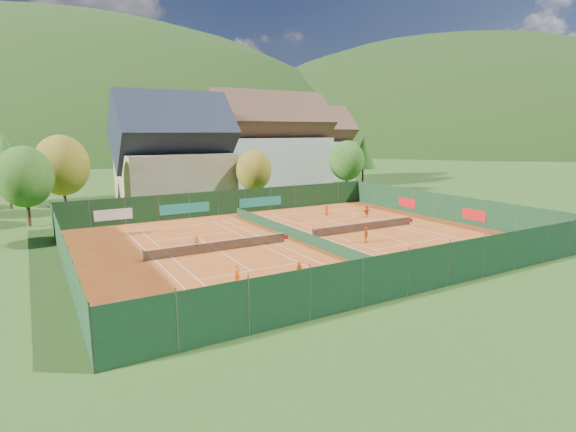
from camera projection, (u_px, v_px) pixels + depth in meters
The scene contains 31 objects.
ground at pixel (299, 240), 42.62m from camera, with size 600.00×600.00×0.00m, color #2A4E18.
clay_pad at pixel (299, 240), 42.62m from camera, with size 40.00×32.00×0.01m, color #BB4F1B.
court_markings_left at pixel (219, 251), 38.67m from camera, with size 11.03×23.83×0.00m.
court_markings_right at pixel (364, 231), 46.56m from camera, with size 11.03×23.83×0.00m.
tennis_net_left at pixel (221, 245), 38.65m from camera, with size 13.30×0.10×1.02m.
tennis_net_right at pixel (366, 226), 46.54m from camera, with size 13.30×0.10×1.02m.
court_divider at pixel (299, 235), 42.52m from camera, with size 0.03×28.80×1.00m.
fence_north at pixel (228, 202), 55.71m from camera, with size 40.00×0.10×3.00m.
fence_south at pixel (429, 269), 28.74m from camera, with size 40.00×0.04×3.00m.
fence_west at pixel (63, 253), 32.47m from camera, with size 0.04×32.00×3.00m.
fence_east at pixel (445, 207), 52.25m from camera, with size 0.09×32.00×3.00m.
chalet at pixel (174, 156), 65.40m from camera, with size 16.20×12.00×16.00m.
hotel_block_a at pixel (270, 147), 79.72m from camera, with size 21.60×11.00×17.25m.
hotel_block_b at pixel (311, 148), 93.57m from camera, with size 17.28×10.00×15.50m.
tree_west_front at pixel (25, 177), 47.76m from camera, with size 5.72×5.72×8.69m.
tree_west_mid at pixel (62, 165), 54.70m from camera, with size 6.44×6.44×9.78m.
tree_west_back at pixel (6, 158), 58.42m from camera, with size 5.60×5.60×10.00m.
tree_center at pixel (254, 170), 63.39m from camera, with size 5.01×5.01×7.60m.
tree_east_front at pixel (347, 161), 73.84m from camera, with size 5.72×5.72×8.69m.
tree_east_mid at pixel (363, 153), 85.45m from camera, with size 5.04×5.04×9.00m.
tree_east_back at pixel (305, 149), 88.17m from camera, with size 7.15×7.15×10.86m.
mountain_backdrop at pixel (132, 218), 262.48m from camera, with size 820.00×530.00×242.00m.
ball_hopper at pixel (486, 251), 36.58m from camera, with size 0.34×0.34×0.80m.
loose_ball_0 at pixel (259, 281), 30.85m from camera, with size 0.07×0.07×0.07m, color #CCD833.
loose_ball_1 at pixel (434, 266), 34.31m from camera, with size 0.07×0.07×0.07m, color #CCD833.
player_left_near at pixel (237, 274), 30.33m from camera, with size 0.50×0.33×1.37m, color orange.
player_left_mid at pixel (299, 271), 31.25m from camera, with size 0.61×0.47×1.25m, color #EC5C15.
player_left_far at pixel (196, 242), 39.10m from camera, with size 0.81×0.47×1.26m, color #D15D12.
player_right_near at pixel (366, 235), 41.42m from camera, with size 0.90×0.37×1.53m, color #E54F14.
player_right_far_a at pixel (326, 210), 54.98m from camera, with size 0.62×0.40×1.27m, color #DD4613.
player_right_far_b at pixel (367, 211), 53.55m from camera, with size 1.38×0.44×1.49m, color #EC5615.
Camera 1 is at (-21.67, -35.34, 10.19)m, focal length 28.00 mm.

